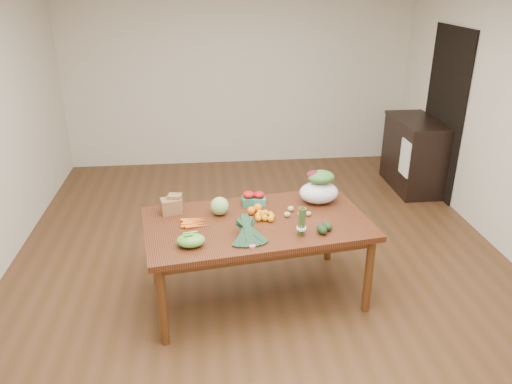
{
  "coord_description": "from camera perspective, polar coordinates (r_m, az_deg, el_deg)",
  "views": [
    {
      "loc": [
        -0.51,
        -4.24,
        2.66
      ],
      "look_at": [
        -0.06,
        0.0,
        0.79
      ],
      "focal_mm": 35.0,
      "sensor_mm": 36.0,
      "label": 1
    }
  ],
  "objects": [
    {
      "name": "cabinet",
      "position": [
        6.93,
        17.54,
        4.14
      ],
      "size": [
        0.52,
        1.02,
        0.94
      ],
      "primitive_type": "cube",
      "color": "black",
      "rests_on": "floor"
    },
    {
      "name": "orange_b",
      "position": [
        4.35,
        0.2,
        -1.81
      ],
      "size": [
        0.08,
        0.08,
        0.08
      ],
      "primitive_type": "sphere",
      "color": "#FF5D0F",
      "rests_on": "dining_table"
    },
    {
      "name": "mandarin_cluster",
      "position": [
        4.22,
        1.09,
        -2.56
      ],
      "size": [
        0.2,
        0.2,
        0.09
      ],
      "primitive_type": null,
      "rotation": [
        0.0,
        0.0,
        0.14
      ],
      "color": "orange",
      "rests_on": "dining_table"
    },
    {
      "name": "potato_d",
      "position": [
        4.37,
        4.0,
        -1.93
      ],
      "size": [
        0.06,
        0.05,
        0.05
      ],
      "primitive_type": "ellipsoid",
      "color": "tan",
      "rests_on": "dining_table"
    },
    {
      "name": "floor",
      "position": [
        5.03,
        0.68,
        -8.22
      ],
      "size": [
        6.0,
        6.0,
        0.0
      ],
      "primitive_type": "plane",
      "color": "#53321C",
      "rests_on": "ground"
    },
    {
      "name": "cabbage",
      "position": [
        4.29,
        -4.18,
        -1.61
      ],
      "size": [
        0.16,
        0.16,
        0.16
      ],
      "primitive_type": "sphere",
      "color": "#97BC6D",
      "rests_on": "dining_table"
    },
    {
      "name": "potato_e",
      "position": [
        4.31,
        6.04,
        -2.48
      ],
      "size": [
        0.05,
        0.04,
        0.04
      ],
      "primitive_type": "ellipsoid",
      "color": "tan",
      "rests_on": "dining_table"
    },
    {
      "name": "dining_table",
      "position": [
        4.39,
        0.1,
        -7.71
      ],
      "size": [
        1.99,
        1.29,
        0.75
      ],
      "primitive_type": "cube",
      "rotation": [
        0.0,
        0.0,
        0.14
      ],
      "color": "#552814",
      "rests_on": "floor"
    },
    {
      "name": "salad_bag",
      "position": [
        4.52,
        7.21,
        0.39
      ],
      "size": [
        0.39,
        0.31,
        0.27
      ],
      "primitive_type": null,
      "rotation": [
        0.0,
        0.0,
        0.14
      ],
      "color": "white",
      "rests_on": "dining_table"
    },
    {
      "name": "carrots",
      "position": [
        4.18,
        -7.1,
        -3.48
      ],
      "size": [
        0.24,
        0.22,
        0.03
      ],
      "primitive_type": null,
      "rotation": [
        0.0,
        0.0,
        0.14
      ],
      "color": "#FF5D15",
      "rests_on": "dining_table"
    },
    {
      "name": "doorway_dark",
      "position": [
        6.76,
        20.66,
        8.39
      ],
      "size": [
        0.02,
        1.0,
        2.1
      ],
      "primitive_type": "cube",
      "color": "black",
      "rests_on": "floor"
    },
    {
      "name": "asparagus_bundle",
      "position": [
        3.94,
        5.24,
        -3.35
      ],
      "size": [
        0.1,
        0.13,
        0.26
      ],
      "primitive_type": null,
      "rotation": [
        0.15,
        0.0,
        0.14
      ],
      "color": "#507234",
      "rests_on": "dining_table"
    },
    {
      "name": "paper_bag",
      "position": [
        4.37,
        -9.68,
        -1.42
      ],
      "size": [
        0.25,
        0.22,
        0.16
      ],
      "primitive_type": null,
      "rotation": [
        0.0,
        0.0,
        0.14
      ],
      "color": "brown",
      "rests_on": "dining_table"
    },
    {
      "name": "room_walls",
      "position": [
        4.47,
        0.76,
        6.64
      ],
      "size": [
        5.02,
        6.02,
        2.7
      ],
      "color": "silver",
      "rests_on": "floor"
    },
    {
      "name": "strawberry_basket_b",
      "position": [
        4.48,
        0.35,
        -0.85
      ],
      "size": [
        0.12,
        0.12,
        0.1
      ],
      "primitive_type": null,
      "rotation": [
        0.0,
        0.0,
        0.14
      ],
      "color": "#AD0B16",
      "rests_on": "dining_table"
    },
    {
      "name": "avocado_a",
      "position": [
        4.03,
        7.53,
        -4.26
      ],
      "size": [
        0.1,
        0.13,
        0.07
      ],
      "primitive_type": "ellipsoid",
      "rotation": [
        0.0,
        0.0,
        0.3
      ],
      "color": "black",
      "rests_on": "dining_table"
    },
    {
      "name": "avocado_b",
      "position": [
        4.09,
        8.13,
        -3.85
      ],
      "size": [
        0.1,
        0.12,
        0.07
      ],
      "primitive_type": "ellipsoid",
      "rotation": [
        0.0,
        0.0,
        0.3
      ],
      "color": "black",
      "rests_on": "dining_table"
    },
    {
      "name": "dish_towel",
      "position": [
        6.51,
        16.66,
        3.75
      ],
      "size": [
        0.02,
        0.28,
        0.45
      ],
      "primitive_type": "cube",
      "color": "white",
      "rests_on": "cabinet"
    },
    {
      "name": "kale_bunch",
      "position": [
        3.86,
        -0.8,
        -4.63
      ],
      "size": [
        0.37,
        0.44,
        0.16
      ],
      "primitive_type": null,
      "rotation": [
        0.0,
        0.0,
        0.14
      ],
      "color": "black",
      "rests_on": "dining_table"
    },
    {
      "name": "potato_a",
      "position": [
        4.27,
        3.59,
        -2.58
      ],
      "size": [
        0.06,
        0.05,
        0.05
      ],
      "primitive_type": "ellipsoid",
      "color": "tan",
      "rests_on": "dining_table"
    },
    {
      "name": "orange_c",
      "position": [
        4.23,
        0.84,
        -2.58
      ],
      "size": [
        0.08,
        0.08,
        0.08
      ],
      "primitive_type": "sphere",
      "color": "#E1600D",
      "rests_on": "dining_table"
    },
    {
      "name": "snap_pea_bag",
      "position": [
        3.84,
        -7.46,
        -5.5
      ],
      "size": [
        0.22,
        0.16,
        0.1
      ],
      "primitive_type": "ellipsoid",
      "color": "#51B83E",
      "rests_on": "dining_table"
    },
    {
      "name": "strawberry_basket_a",
      "position": [
        4.47,
        -0.86,
        -0.86
      ],
      "size": [
        0.13,
        0.13,
        0.1
      ],
      "primitive_type": null,
      "rotation": [
        0.0,
        0.0,
        0.14
      ],
      "color": "red",
      "rests_on": "dining_table"
    },
    {
      "name": "orange_a",
      "position": [
        4.3,
        -0.56,
        -2.15
      ],
      "size": [
        0.07,
        0.07,
        0.07
      ],
      "primitive_type": "sphere",
      "color": "orange",
      "rests_on": "dining_table"
    },
    {
      "name": "potato_b",
      "position": [
        4.29,
        5.12,
        -2.5
      ],
      "size": [
        0.06,
        0.05,
        0.05
      ],
      "primitive_type": "ellipsoid",
      "color": "#CCC175",
      "rests_on": "dining_table"
    },
    {
      "name": "potato_c",
      "position": [
        4.3,
        5.24,
        -2.43
      ],
      "size": [
        0.06,
        0.05,
        0.05
      ],
      "primitive_type": "ellipsoid",
      "color": "#DAB77E",
      "rests_on": "dining_table"
    }
  ]
}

